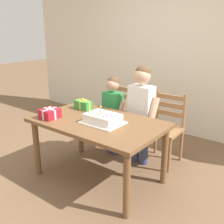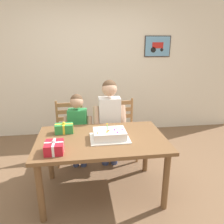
{
  "view_description": "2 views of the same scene",
  "coord_description": "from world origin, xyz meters",
  "px_view_note": "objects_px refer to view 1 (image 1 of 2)",
  "views": [
    {
      "loc": [
        1.85,
        -2.15,
        1.74
      ],
      "look_at": [
        0.12,
        0.09,
        0.83
      ],
      "focal_mm": 43.23,
      "sensor_mm": 36.0,
      "label": 1
    },
    {
      "loc": [
        -0.2,
        -2.27,
        1.78
      ],
      "look_at": [
        0.15,
        0.23,
        0.96
      ],
      "focal_mm": 34.88,
      "sensor_mm": 36.0,
      "label": 2
    }
  ],
  "objects_px": {
    "dining_table": "(98,128)",
    "chair_right": "(165,128)",
    "gift_box_red_large": "(83,105)",
    "birthday_cake": "(103,119)",
    "chair_left": "(115,116)",
    "child_older": "(141,106)",
    "gift_box_beside_cake": "(50,114)",
    "child_younger": "(112,108)"
  },
  "relations": [
    {
      "from": "birthday_cake",
      "to": "chair_left",
      "type": "distance_m",
      "value": 1.05
    },
    {
      "from": "chair_left",
      "to": "chair_right",
      "type": "relative_size",
      "value": 1.0
    },
    {
      "from": "dining_table",
      "to": "chair_left",
      "type": "bearing_deg",
      "value": 115.4
    },
    {
      "from": "chair_left",
      "to": "child_younger",
      "type": "relative_size",
      "value": 0.83
    },
    {
      "from": "dining_table",
      "to": "chair_left",
      "type": "distance_m",
      "value": 0.96
    },
    {
      "from": "chair_left",
      "to": "child_younger",
      "type": "distance_m",
      "value": 0.33
    },
    {
      "from": "dining_table",
      "to": "child_older",
      "type": "bearing_deg",
      "value": 74.35
    },
    {
      "from": "birthday_cake",
      "to": "child_older",
      "type": "relative_size",
      "value": 0.34
    },
    {
      "from": "chair_left",
      "to": "child_older",
      "type": "distance_m",
      "value": 0.7
    },
    {
      "from": "child_older",
      "to": "chair_right",
      "type": "bearing_deg",
      "value": 45.08
    },
    {
      "from": "gift_box_red_large",
      "to": "gift_box_beside_cake",
      "type": "distance_m",
      "value": 0.49
    },
    {
      "from": "chair_left",
      "to": "chair_right",
      "type": "xyz_separation_m",
      "value": [
        0.81,
        -0.0,
        0.0
      ]
    },
    {
      "from": "birthday_cake",
      "to": "child_older",
      "type": "bearing_deg",
      "value": 82.56
    },
    {
      "from": "gift_box_red_large",
      "to": "child_younger",
      "type": "xyz_separation_m",
      "value": [
        0.15,
        0.41,
        -0.11
      ]
    },
    {
      "from": "birthday_cake",
      "to": "chair_left",
      "type": "height_order",
      "value": "chair_left"
    },
    {
      "from": "gift_box_red_large",
      "to": "chair_right",
      "type": "distance_m",
      "value": 1.09
    },
    {
      "from": "dining_table",
      "to": "chair_right",
      "type": "height_order",
      "value": "chair_right"
    },
    {
      "from": "gift_box_beside_cake",
      "to": "child_younger",
      "type": "bearing_deg",
      "value": 76.25
    },
    {
      "from": "child_younger",
      "to": "gift_box_beside_cake",
      "type": "bearing_deg",
      "value": -103.75
    },
    {
      "from": "gift_box_beside_cake",
      "to": "chair_left",
      "type": "distance_m",
      "value": 1.16
    },
    {
      "from": "gift_box_red_large",
      "to": "child_younger",
      "type": "height_order",
      "value": "child_younger"
    },
    {
      "from": "gift_box_red_large",
      "to": "chair_left",
      "type": "xyz_separation_m",
      "value": [
        0.03,
        0.63,
        -0.31
      ]
    },
    {
      "from": "chair_left",
      "to": "child_younger",
      "type": "bearing_deg",
      "value": -60.83
    },
    {
      "from": "dining_table",
      "to": "child_older",
      "type": "distance_m",
      "value": 0.66
    },
    {
      "from": "dining_table",
      "to": "chair_left",
      "type": "height_order",
      "value": "chair_left"
    },
    {
      "from": "dining_table",
      "to": "gift_box_red_large",
      "type": "bearing_deg",
      "value": 153.23
    },
    {
      "from": "birthday_cake",
      "to": "gift_box_beside_cake",
      "type": "relative_size",
      "value": 2.15
    },
    {
      "from": "birthday_cake",
      "to": "chair_right",
      "type": "relative_size",
      "value": 0.48
    },
    {
      "from": "gift_box_red_large",
      "to": "chair_right",
      "type": "height_order",
      "value": "chair_right"
    },
    {
      "from": "birthday_cake",
      "to": "chair_left",
      "type": "relative_size",
      "value": 0.48
    },
    {
      "from": "gift_box_red_large",
      "to": "chair_left",
      "type": "relative_size",
      "value": 0.24
    },
    {
      "from": "birthday_cake",
      "to": "chair_right",
      "type": "height_order",
      "value": "chair_right"
    },
    {
      "from": "chair_right",
      "to": "child_older",
      "type": "relative_size",
      "value": 0.72
    },
    {
      "from": "birthday_cake",
      "to": "gift_box_beside_cake",
      "type": "xyz_separation_m",
      "value": [
        -0.59,
        -0.24,
        0.01
      ]
    },
    {
      "from": "birthday_cake",
      "to": "chair_left",
      "type": "bearing_deg",
      "value": 119.35
    },
    {
      "from": "child_older",
      "to": "birthday_cake",
      "type": "bearing_deg",
      "value": -97.44
    },
    {
      "from": "dining_table",
      "to": "birthday_cake",
      "type": "distance_m",
      "value": 0.17
    },
    {
      "from": "birthday_cake",
      "to": "gift_box_beside_cake",
      "type": "bearing_deg",
      "value": -157.71
    },
    {
      "from": "gift_box_red_large",
      "to": "gift_box_beside_cake",
      "type": "bearing_deg",
      "value": -97.65
    },
    {
      "from": "chair_left",
      "to": "chair_right",
      "type": "distance_m",
      "value": 0.81
    },
    {
      "from": "gift_box_beside_cake",
      "to": "chair_right",
      "type": "relative_size",
      "value": 0.22
    },
    {
      "from": "dining_table",
      "to": "gift_box_red_large",
      "type": "xyz_separation_m",
      "value": [
        -0.43,
        0.22,
        0.15
      ]
    }
  ]
}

